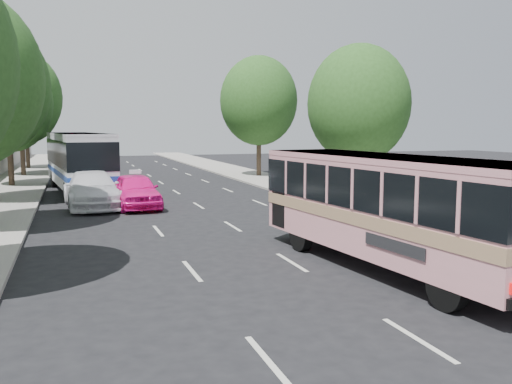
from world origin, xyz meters
name	(u,v)px	position (x,y,z in m)	size (l,w,h in m)	color
ground	(238,250)	(0.00, 0.00, 0.00)	(120.00, 120.00, 0.00)	black
sidewalk_left	(10,189)	(-8.50, 20.00, 0.07)	(4.00, 90.00, 0.15)	#9E998E
sidewalk_right	(270,181)	(8.50, 20.00, 0.06)	(4.00, 90.00, 0.12)	#9E998E
tree_left_d	(8,99)	(-8.52, 21.94, 5.63)	(5.52, 5.52, 8.60)	#38281E
tree_left_e	(21,94)	(-8.42, 29.94, 6.43)	(6.30, 6.30, 9.82)	#38281E
tree_left_f	(26,104)	(-8.62, 37.94, 6.00)	(5.88, 5.88, 9.16)	#38281E
tree_right_near	(361,100)	(8.78, 7.94, 5.20)	(5.10, 5.10, 7.95)	#38281E
tree_right_far	(260,98)	(9.08, 23.94, 6.12)	(6.00, 6.00, 9.35)	#38281E
pink_bus	(389,199)	(3.20, -3.51, 1.92)	(3.50, 9.89, 3.09)	pink
pink_taxi	(136,191)	(-2.00, 10.32, 0.82)	(1.95, 4.84, 1.65)	#FF1695
white_pickup	(92,189)	(-4.00, 11.21, 0.87)	(2.44, 6.00, 1.74)	white
tour_coach_front	(78,157)	(-4.50, 17.53, 2.12)	(3.85, 11.97, 3.52)	silver
tour_coach_rear	(70,149)	(-4.97, 33.82, 1.97)	(3.06, 11.08, 3.28)	silver
taxi_roof_sign	(135,172)	(-2.00, 10.32, 1.74)	(0.55, 0.18, 0.18)	silver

